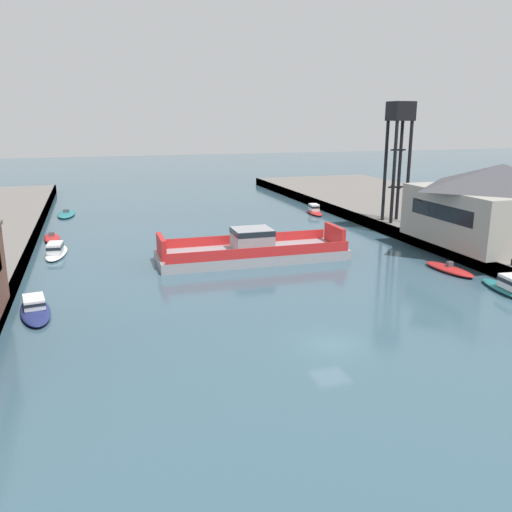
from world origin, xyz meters
TOP-DOWN VIEW (x-y plane):
  - ground_plane at (0.00, 0.00)m, footprint 400.00×400.00m
  - chain_ferry at (1.40, 23.76)m, footprint 21.19×7.06m
  - moored_boat_near_left at (19.81, 48.78)m, footprint 2.55×6.14m
  - moored_boat_near_right at (-19.54, 59.69)m, footprint 3.02×8.49m
  - moored_boat_mid_left at (-20.43, 12.77)m, footprint 3.35×7.70m
  - moored_boat_mid_right at (-20.68, 40.76)m, footprint 2.56×6.45m
  - moored_boat_far_left at (-19.77, 32.44)m, footprint 2.89×8.06m
  - moored_boat_far_right at (19.42, 12.95)m, footprint 2.76×6.61m
  - moored_boat_upstream_a at (20.22, 5.40)m, footprint 2.79×7.36m
  - warehouse_shed at (29.25, 17.92)m, footprint 15.62×15.50m
  - crane_tower at (24.54, 32.23)m, footprint 2.91×2.91m
  - bollard_right_aft at (23.20, 8.59)m, footprint 0.32×0.32m

SIDE VIEW (x-z plane):
  - ground_plane at x=0.00m, z-range 0.00..0.00m
  - moored_boat_near_right at x=-19.54m, z-range -0.24..0.73m
  - moored_boat_mid_right at x=-20.68m, z-range -0.24..0.85m
  - moored_boat_far_right at x=19.42m, z-range -0.24..0.86m
  - moored_boat_mid_left at x=-20.43m, z-range -0.17..1.12m
  - moored_boat_far_left at x=-19.77m, z-range -0.19..1.34m
  - moored_boat_near_left at x=19.81m, z-range -0.20..1.40m
  - moored_boat_upstream_a at x=20.22m, z-range -0.22..1.49m
  - chain_ferry at x=1.40m, z-range -0.70..2.86m
  - bollard_right_aft at x=23.20m, z-range 1.57..2.28m
  - warehouse_shed at x=29.25m, z-range 1.54..10.43m
  - crane_tower at x=24.54m, z-range 5.58..21.61m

